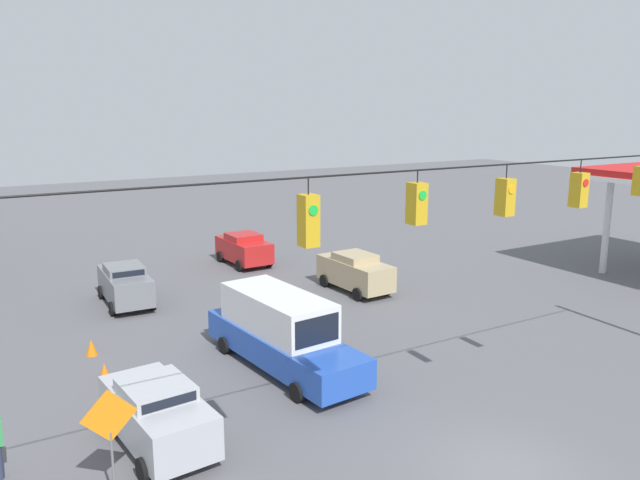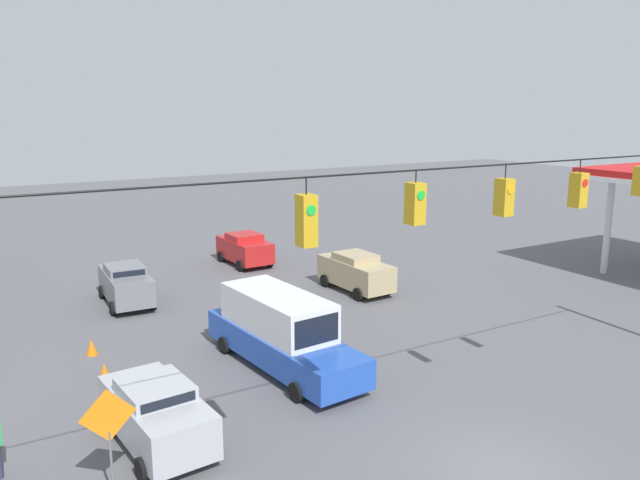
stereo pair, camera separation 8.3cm
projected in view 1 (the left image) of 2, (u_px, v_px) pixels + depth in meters
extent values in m
plane|color=#56565B|center=(504.00, 473.00, 15.67)|extent=(140.00, 140.00, 0.00)
cylinder|color=black|center=(507.00, 164.00, 14.50)|extent=(23.79, 0.04, 0.04)
cube|color=gold|center=(579.00, 190.00, 16.00)|extent=(0.32, 0.36, 0.89)
cylinder|color=black|center=(581.00, 166.00, 15.87)|extent=(0.03, 0.03, 0.33)
cylinder|color=red|center=(586.00, 183.00, 15.79)|extent=(0.20, 0.02, 0.20)
cube|color=gold|center=(505.00, 197.00, 14.66)|extent=(0.32, 0.36, 0.88)
cylinder|color=black|center=(507.00, 171.00, 14.53)|extent=(0.03, 0.03, 0.33)
cylinder|color=orange|center=(512.00, 190.00, 14.46)|extent=(0.20, 0.02, 0.20)
cube|color=gold|center=(417.00, 204.00, 13.32)|extent=(0.32, 0.36, 0.90)
cylinder|color=black|center=(418.00, 176.00, 13.19)|extent=(0.03, 0.03, 0.26)
cylinder|color=green|center=(423.00, 195.00, 13.11)|extent=(0.20, 0.02, 0.20)
cube|color=gold|center=(308.00, 221.00, 12.01)|extent=(0.32, 0.36, 1.01)
cylinder|color=black|center=(308.00, 186.00, 11.87)|extent=(0.03, 0.03, 0.33)
cylinder|color=green|center=(313.00, 210.00, 11.80)|extent=(0.20, 0.02, 0.20)
cube|color=red|center=(244.00, 249.00, 36.16)|extent=(2.00, 4.07, 1.15)
cube|color=red|center=(244.00, 237.00, 36.01)|extent=(1.77, 1.82, 0.36)
cube|color=black|center=(237.00, 234.00, 36.74)|extent=(1.49, 0.07, 0.25)
cylinder|color=black|center=(248.00, 253.00, 37.85)|extent=(0.24, 0.65, 0.64)
cylinder|color=black|center=(220.00, 257.00, 36.86)|extent=(0.24, 0.65, 0.64)
cylinder|color=black|center=(269.00, 262.00, 35.71)|extent=(0.24, 0.65, 0.64)
cylinder|color=black|center=(239.00, 266.00, 34.72)|extent=(0.24, 0.65, 0.64)
cube|color=slate|center=(125.00, 285.00, 28.86)|extent=(1.93, 4.42, 1.19)
cube|color=slate|center=(124.00, 269.00, 28.70)|extent=(1.69, 1.98, 0.36)
cube|color=black|center=(129.00, 274.00, 27.87)|extent=(1.41, 0.08, 0.25)
cylinder|color=black|center=(112.00, 309.00, 27.36)|extent=(0.25, 0.65, 0.64)
cylinder|color=black|center=(153.00, 303.00, 28.18)|extent=(0.25, 0.65, 0.64)
cylinder|color=black|center=(101.00, 292.00, 29.80)|extent=(0.25, 0.65, 0.64)
cylinder|color=black|center=(138.00, 287.00, 30.61)|extent=(0.25, 0.65, 0.64)
cube|color=#234CB2|center=(284.00, 346.00, 21.80)|extent=(2.82, 7.60, 1.00)
cube|color=silver|center=(277.00, 311.00, 21.85)|extent=(2.40, 4.92, 1.33)
cube|color=black|center=(317.00, 331.00, 19.96)|extent=(1.71, 0.18, 0.93)
cylinder|color=black|center=(297.00, 392.00, 19.38)|extent=(0.28, 0.66, 0.64)
cylinder|color=black|center=(351.00, 375.00, 20.61)|extent=(0.28, 0.66, 0.64)
cylinder|color=black|center=(224.00, 345.00, 23.19)|extent=(0.28, 0.66, 0.64)
cylinder|color=black|center=(273.00, 333.00, 24.43)|extent=(0.28, 0.66, 0.64)
cube|color=#A8AAB2|center=(157.00, 415.00, 16.72)|extent=(2.18, 4.38, 1.16)
cube|color=#A8AAB2|center=(156.00, 389.00, 16.56)|extent=(1.83, 2.00, 0.36)
cube|color=black|center=(170.00, 403.00, 15.81)|extent=(1.46, 0.14, 0.25)
cylinder|color=black|center=(144.00, 470.00, 15.23)|extent=(0.27, 0.66, 0.64)
cylinder|color=black|center=(212.00, 447.00, 16.27)|extent=(0.27, 0.66, 0.64)
cylinder|color=black|center=(109.00, 424.00, 17.42)|extent=(0.27, 0.66, 0.64)
cylinder|color=black|center=(171.00, 406.00, 18.45)|extent=(0.27, 0.66, 0.64)
cube|color=tan|center=(355.00, 273.00, 30.95)|extent=(1.93, 4.43, 1.24)
cube|color=tan|center=(355.00, 257.00, 30.78)|extent=(1.68, 1.99, 0.36)
cube|color=black|center=(344.00, 253.00, 31.58)|extent=(1.39, 0.08, 0.25)
cylinder|color=black|center=(352.00, 276.00, 32.71)|extent=(0.25, 0.65, 0.64)
cylinder|color=black|center=(325.00, 281.00, 31.77)|extent=(0.25, 0.65, 0.64)
cylinder|color=black|center=(386.00, 289.00, 30.39)|extent=(0.25, 0.65, 0.64)
cylinder|color=black|center=(358.00, 294.00, 29.46)|extent=(0.25, 0.65, 0.64)
cone|color=orange|center=(151.00, 443.00, 16.51)|extent=(0.42, 0.42, 0.60)
cone|color=orange|center=(128.00, 403.00, 18.68)|extent=(0.42, 0.42, 0.60)
cone|color=orange|center=(105.00, 372.00, 20.90)|extent=(0.42, 0.42, 0.60)
cone|color=orange|center=(91.00, 347.00, 23.04)|extent=(0.42, 0.42, 0.60)
cylinder|color=silver|center=(607.00, 224.00, 33.94)|extent=(0.36, 0.36, 5.47)
cylinder|color=slate|center=(113.00, 468.00, 14.29)|extent=(0.06, 0.06, 1.80)
cube|color=orange|center=(109.00, 416.00, 14.02)|extent=(1.27, 0.04, 1.27)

